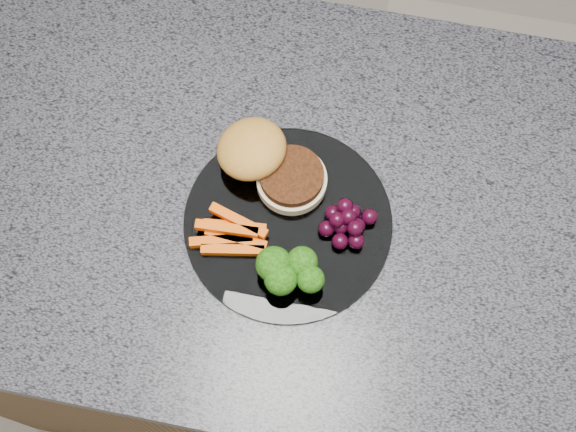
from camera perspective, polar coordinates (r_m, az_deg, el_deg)
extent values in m
plane|color=#A89F8D|center=(1.88, 2.66, -9.48)|extent=(4.00, 4.00, 0.00)
cube|color=brown|center=(1.46, 3.40, -6.21)|extent=(1.20, 0.60, 0.86)
cube|color=#484751|center=(1.03, 4.79, 0.05)|extent=(1.20, 0.60, 0.04)
cylinder|color=white|center=(1.00, 0.00, -0.47)|extent=(0.26, 0.26, 0.01)
cylinder|color=beige|center=(1.01, 0.27, 2.53)|extent=(0.11, 0.11, 0.02)
cylinder|color=#42200C|center=(0.99, 0.27, 2.86)|extent=(0.10, 0.10, 0.01)
ellipsoid|color=#AC6D2B|center=(1.01, -2.60, 4.61)|extent=(0.11, 0.11, 0.05)
cube|color=#D64C03|center=(0.99, -3.80, -0.77)|extent=(0.08, 0.02, 0.01)
cube|color=#D64C03|center=(0.98, -3.71, -1.63)|extent=(0.08, 0.02, 0.01)
cube|color=#D64C03|center=(0.98, -4.78, -1.74)|extent=(0.08, 0.03, 0.01)
cube|color=#D64C03|center=(0.98, -3.52, -0.35)|extent=(0.08, 0.03, 0.01)
cube|color=#D64C03|center=(0.98, -4.37, -0.90)|extent=(0.08, 0.02, 0.01)
cube|color=#D64C03|center=(0.98, -3.95, -2.44)|extent=(0.08, 0.02, 0.01)
cylinder|color=olive|center=(0.97, -0.99, -3.85)|extent=(0.02, 0.02, 0.02)
ellipsoid|color=#133A07|center=(0.94, -1.02, -3.44)|extent=(0.04, 0.04, 0.04)
cylinder|color=olive|center=(0.97, 0.99, -3.65)|extent=(0.01, 0.01, 0.02)
ellipsoid|color=#133A07|center=(0.95, 1.01, -3.27)|extent=(0.04, 0.04, 0.03)
cylinder|color=olive|center=(0.96, -0.51, -4.87)|extent=(0.01, 0.01, 0.02)
ellipsoid|color=#133A07|center=(0.94, -0.52, -4.51)|extent=(0.04, 0.04, 0.04)
cylinder|color=olive|center=(0.96, 1.59, -4.84)|extent=(0.01, 0.01, 0.02)
ellipsoid|color=#133A07|center=(0.94, 1.62, -4.51)|extent=(0.03, 0.03, 0.03)
sphere|color=black|center=(0.98, 3.80, -0.73)|extent=(0.02, 0.02, 0.02)
sphere|color=black|center=(0.99, 4.94, -0.71)|extent=(0.02, 0.02, 0.02)
sphere|color=black|center=(0.99, 4.62, 0.30)|extent=(0.02, 0.02, 0.02)
sphere|color=black|center=(0.99, 3.21, 0.21)|extent=(0.02, 0.02, 0.02)
sphere|color=black|center=(0.98, 2.75, -0.89)|extent=(0.02, 0.02, 0.02)
sphere|color=black|center=(0.98, 3.72, -1.80)|extent=(0.02, 0.02, 0.02)
sphere|color=black|center=(0.98, 4.88, -1.78)|extent=(0.02, 0.02, 0.02)
sphere|color=black|center=(0.99, 5.82, -0.05)|extent=(0.02, 0.02, 0.02)
sphere|color=black|center=(0.97, 4.31, -0.03)|extent=(0.02, 0.02, 0.02)
sphere|color=black|center=(0.97, 3.50, -0.24)|extent=(0.02, 0.02, 0.02)
sphere|color=black|center=(0.97, 4.81, -0.85)|extent=(0.02, 0.02, 0.02)
sphere|color=black|center=(0.98, 4.07, 0.73)|extent=(0.02, 0.02, 0.02)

